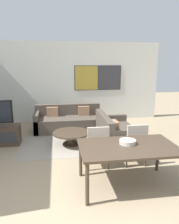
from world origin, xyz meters
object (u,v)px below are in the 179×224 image
dining_table (128,150)px  dining_chair_centre (135,141)px  fruit_bowl (128,142)px  coffee_table (71,135)px  dining_chair_left (97,144)px  sofa_main (69,121)px  sofa_side (115,134)px

dining_table → dining_chair_centre: size_ratio=1.84×
dining_table → fruit_bowl: size_ratio=5.75×
coffee_table → dining_chair_left: size_ratio=1.07×
sofa_main → sofa_side: 1.83m
sofa_main → sofa_side: same height
coffee_table → dining_chair_centre: bearing=-47.2°
dining_table → dining_chair_centre: bearing=62.3°
sofa_side → fruit_bowl: fruit_bowl is taller
coffee_table → dining_table: bearing=-68.4°
sofa_side → fruit_bowl: size_ratio=5.49×
sofa_side → dining_table: bearing=171.0°
fruit_bowl → dining_table: bearing=-98.4°
sofa_main → sofa_side: bearing=-51.8°
sofa_side → dining_chair_centre: dining_chair_centre is taller
dining_table → sofa_side: bearing=81.0°
sofa_main → coffee_table: (0.00, -1.34, -0.01)m
sofa_side → dining_chair_left: 1.44m
dining_table → dining_chair_left: bearing=118.2°
dining_chair_left → dining_chair_centre: size_ratio=1.00×
fruit_bowl → dining_chair_left: bearing=122.6°
coffee_table → dining_chair_centre: (1.22, -1.31, 0.25)m
sofa_side → dining_chair_left: dining_chair_left is taller
coffee_table → dining_chair_centre: 1.81m
fruit_bowl → sofa_main: bearing=104.1°
sofa_side → fruit_bowl: 1.96m
dining_chair_left → dining_chair_centre: (0.79, 0.02, 0.00)m
dining_table → dining_chair_centre: dining_chair_centre is taller
coffee_table → fruit_bowl: 2.20m
coffee_table → fruit_bowl: (0.83, -1.97, 0.51)m
dining_chair_left → dining_chair_centre: bearing=1.1°
dining_table → dining_chair_left: 0.85m
sofa_side → dining_chair_left: (-0.71, -1.23, 0.25)m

